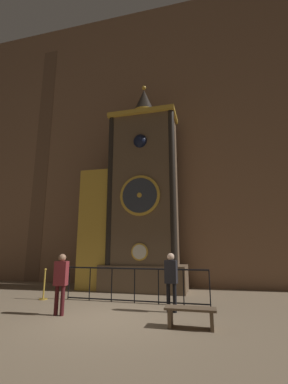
# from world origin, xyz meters

# --- Properties ---
(ground_plane) EXTENTS (28.00, 28.00, 0.00)m
(ground_plane) POSITION_xyz_m (0.00, 0.00, 0.00)
(ground_plane) COLOR #847056
(cathedral_back_wall) EXTENTS (24.00, 0.32, 15.61)m
(cathedral_back_wall) POSITION_xyz_m (-0.09, 5.85, 7.80)
(cathedral_back_wall) COLOR #846047
(cathedral_back_wall) RESTS_ON ground_plane
(clock_tower) EXTENTS (4.68, 1.77, 9.59)m
(clock_tower) POSITION_xyz_m (-0.53, 4.32, 3.82)
(clock_tower) COLOR brown
(clock_tower) RESTS_ON ground_plane
(railing_fence) EXTENTS (4.88, 0.05, 1.10)m
(railing_fence) POSITION_xyz_m (0.15, 1.99, 0.61)
(railing_fence) COLOR black
(railing_fence) RESTS_ON ground_plane
(visitor_near) EXTENTS (0.36, 0.25, 1.60)m
(visitor_near) POSITION_xyz_m (-1.36, -0.04, 0.96)
(visitor_near) COLOR #461518
(visitor_near) RESTS_ON ground_plane
(visitor_far) EXTENTS (0.36, 0.26, 1.61)m
(visitor_far) POSITION_xyz_m (1.51, 1.03, 0.97)
(visitor_far) COLOR black
(visitor_far) RESTS_ON ground_plane
(stanchion_post) EXTENTS (0.28, 0.28, 1.05)m
(stanchion_post) POSITION_xyz_m (-3.07, 1.72, 0.34)
(stanchion_post) COLOR #B28E33
(stanchion_post) RESTS_ON ground_plane
(visitor_bench) EXTENTS (1.16, 0.40, 0.44)m
(visitor_bench) POSITION_xyz_m (2.13, -0.30, 0.31)
(visitor_bench) COLOR brown
(visitor_bench) RESTS_ON ground_plane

